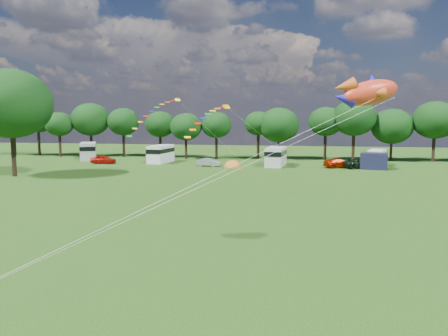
% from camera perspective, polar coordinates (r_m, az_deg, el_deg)
% --- Properties ---
extents(ground_plane, '(180.00, 180.00, 0.00)m').
position_cam_1_polar(ground_plane, '(22.94, -3.39, -12.36)').
color(ground_plane, black).
rests_on(ground_plane, ground).
extents(tree_line, '(102.98, 10.98, 10.27)m').
position_cam_1_polar(tree_line, '(76.11, 9.89, 5.84)').
color(tree_line, black).
rests_on(tree_line, ground).
extents(big_tree, '(10.00, 10.00, 13.28)m').
position_cam_1_polar(big_tree, '(60.26, -26.10, 7.55)').
color(big_tree, black).
rests_on(big_tree, ground).
extents(car_a, '(4.07, 1.71, 1.34)m').
position_cam_1_polar(car_a, '(71.71, -15.50, 1.09)').
color(car_a, '#AE1109').
rests_on(car_a, ground).
extents(car_b, '(3.68, 2.20, 1.22)m').
position_cam_1_polar(car_b, '(65.41, -2.00, 0.75)').
color(car_b, gray).
rests_on(car_b, ground).
extents(car_c, '(4.85, 3.31, 1.34)m').
position_cam_1_polar(car_c, '(65.76, 14.80, 0.61)').
color(car_c, '#941900').
rests_on(car_c, ground).
extents(car_d, '(5.73, 3.77, 1.44)m').
position_cam_1_polar(car_d, '(65.83, 17.52, 0.57)').
color(car_d, black).
rests_on(car_d, ground).
extents(campervan_a, '(4.81, 6.50, 2.93)m').
position_cam_1_polar(campervan_a, '(78.98, -17.31, 2.19)').
color(campervan_a, '#B2B2B4').
rests_on(campervan_a, ground).
extents(campervan_b, '(3.14, 5.99, 2.81)m').
position_cam_1_polar(campervan_b, '(71.36, -8.27, 1.92)').
color(campervan_b, white).
rests_on(campervan_b, ground).
extents(campervan_c, '(3.12, 6.05, 2.85)m').
position_cam_1_polar(campervan_c, '(66.23, 6.78, 1.58)').
color(campervan_c, silver).
rests_on(campervan_c, ground).
extents(campervan_d, '(3.55, 5.40, 2.45)m').
position_cam_1_polar(campervan_d, '(69.86, 19.34, 1.34)').
color(campervan_d, white).
rests_on(campervan_d, ground).
extents(tent_orange, '(2.70, 2.96, 2.11)m').
position_cam_1_polar(tent_orange, '(64.23, 1.14, 0.11)').
color(tent_orange, orange).
rests_on(tent_orange, ground).
extents(tent_greyblue, '(3.85, 4.22, 2.87)m').
position_cam_1_polar(tent_greyblue, '(66.53, 18.45, -0.01)').
color(tent_greyblue, '#455065').
rests_on(tent_greyblue, ground).
extents(awning_navy, '(4.15, 3.62, 2.27)m').
position_cam_1_polar(awning_navy, '(65.70, 19.00, 0.87)').
color(awning_navy, '#181A35').
rests_on(awning_navy, ground).
extents(fish_kite, '(3.53, 2.00, 1.84)m').
position_cam_1_polar(fish_kite, '(22.57, 17.96, 9.36)').
color(fish_kite, red).
rests_on(fish_kite, ground).
extents(streamer_kite_b, '(4.22, 4.56, 3.76)m').
position_cam_1_polar(streamer_kite_b, '(43.79, -8.60, 7.45)').
color(streamer_kite_b, '#FCFF17').
rests_on(streamer_kite_b, ground).
extents(streamer_kite_c, '(3.20, 4.91, 2.81)m').
position_cam_1_polar(streamer_kite_c, '(38.02, -1.67, 6.91)').
color(streamer_kite_c, '#E2A900').
rests_on(streamer_kite_c, ground).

